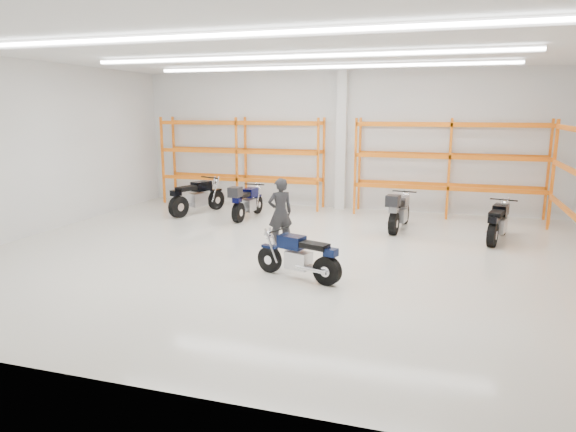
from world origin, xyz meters
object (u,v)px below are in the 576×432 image
(motorcycle_back_d, at_px, (498,223))
(structural_column, at_px, (342,141))
(motorcycle_back_c, at_px, (398,212))
(motorcycle_back_b, at_px, (246,202))
(standing_man, at_px, (280,212))
(motorcycle_back_a, at_px, (195,198))
(motorcycle_main, at_px, (301,258))

(motorcycle_back_d, xyz_separation_m, structural_column, (-4.63, 3.13, 1.78))
(motorcycle_back_c, bearing_deg, motorcycle_back_b, 177.67)
(motorcycle_back_c, distance_m, standing_man, 3.61)
(motorcycle_back_d, bearing_deg, standing_man, -158.02)
(motorcycle_back_a, xyz_separation_m, structural_column, (4.19, 2.26, 1.73))
(motorcycle_back_b, bearing_deg, motorcycle_back_d, -5.31)
(motorcycle_back_a, bearing_deg, standing_man, -37.76)
(motorcycle_back_a, distance_m, standing_man, 4.77)
(standing_man, relative_size, structural_column, 0.37)
(motorcycle_back_c, xyz_separation_m, structural_column, (-2.14, 2.67, 1.73))
(motorcycle_back_a, height_order, standing_man, standing_man)
(motorcycle_main, relative_size, motorcycle_back_d, 0.93)
(motorcycle_back_d, height_order, standing_man, standing_man)
(motorcycle_back_c, bearing_deg, structural_column, 128.81)
(motorcycle_back_a, distance_m, motorcycle_back_c, 6.35)
(motorcycle_main, bearing_deg, standing_man, 117.31)
(motorcycle_back_d, bearing_deg, motorcycle_back_c, 169.34)
(motorcycle_main, distance_m, motorcycle_back_b, 5.84)
(motorcycle_back_c, distance_m, structural_column, 3.83)
(motorcycle_back_b, distance_m, standing_man, 3.35)
(structural_column, bearing_deg, motorcycle_back_c, -51.19)
(motorcycle_back_d, relative_size, structural_column, 0.44)
(motorcycle_back_b, relative_size, standing_man, 1.25)
(motorcycle_main, height_order, standing_man, standing_man)
(motorcycle_back_d, bearing_deg, motorcycle_main, -132.36)
(motorcycle_back_b, height_order, motorcycle_back_c, motorcycle_back_c)
(motorcycle_back_a, xyz_separation_m, standing_man, (3.77, -2.92, 0.31))
(motorcycle_main, distance_m, motorcycle_back_a, 7.13)
(motorcycle_back_a, relative_size, standing_man, 1.32)
(motorcycle_back_b, bearing_deg, motorcycle_back_a, 172.90)
(motorcycle_back_d, bearing_deg, motorcycle_back_a, 174.33)
(motorcycle_back_d, relative_size, standing_man, 1.20)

